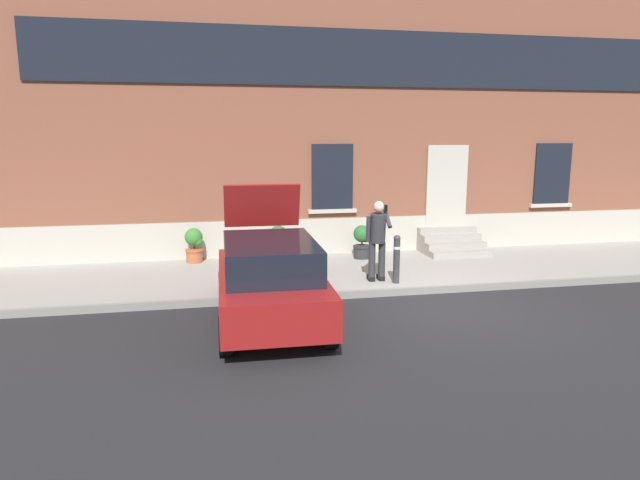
{
  "coord_description": "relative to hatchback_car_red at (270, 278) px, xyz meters",
  "views": [
    {
      "loc": [
        -4.18,
        -9.55,
        3.26
      ],
      "look_at": [
        -1.99,
        1.6,
        1.1
      ],
      "focal_mm": 30.9,
      "sensor_mm": 36.0,
      "label": 1
    }
  ],
  "objects": [
    {
      "name": "building_facade",
      "position": [
        3.25,
        5.51,
        2.93
      ],
      "size": [
        24.0,
        1.52,
        7.5
      ],
      "color": "brown",
      "rests_on": "ground"
    },
    {
      "name": "curb_edge",
      "position": [
        3.25,
        1.16,
        -0.72
      ],
      "size": [
        24.0,
        0.12,
        0.15
      ],
      "primitive_type": "cube",
      "color": "gray",
      "rests_on": "ground"
    },
    {
      "name": "bollard_near_person",
      "position": [
        2.87,
        1.57,
        -0.09
      ],
      "size": [
        0.15,
        0.15,
        1.04
      ],
      "color": "#333338",
      "rests_on": "sidewalk"
    },
    {
      "name": "entrance_stoop",
      "position": [
        5.37,
        4.34,
        -0.41
      ],
      "size": [
        1.64,
        1.28,
        0.64
      ],
      "color": "#9E998E",
      "rests_on": "sidewalk"
    },
    {
      "name": "planter_cream",
      "position": [
        0.69,
        4.42,
        -0.19
      ],
      "size": [
        0.44,
        0.44,
        0.86
      ],
      "color": "beige",
      "rests_on": "sidewalk"
    },
    {
      "name": "planter_charcoal",
      "position": [
        2.8,
        4.05,
        -0.19
      ],
      "size": [
        0.44,
        0.44,
        0.86
      ],
      "color": "#2D2D30",
      "rests_on": "sidewalk"
    },
    {
      "name": "person_on_phone",
      "position": [
        2.51,
        1.8,
        0.35
      ],
      "size": [
        0.51,
        0.47,
        1.75
      ],
      "rotation": [
        0.0,
        0.0,
        -0.2
      ],
      "color": "#2D2D33",
      "rests_on": "sidewalk"
    },
    {
      "name": "sidewalk",
      "position": [
        3.25,
        3.02,
        -0.72
      ],
      "size": [
        24.0,
        3.6,
        0.15
      ],
      "primitive_type": "cube",
      "color": "#99968E",
      "rests_on": "ground"
    },
    {
      "name": "ground_plane",
      "position": [
        3.25,
        0.22,
        -0.8
      ],
      "size": [
        80.0,
        80.0,
        0.0
      ],
      "primitive_type": "plane",
      "color": "#232326"
    },
    {
      "name": "hatchback_car_red",
      "position": [
        0.0,
        0.0,
        0.0
      ],
      "size": [
        1.84,
        4.09,
        2.34
      ],
      "color": "maroon",
      "rests_on": "ground"
    },
    {
      "name": "planter_terracotta",
      "position": [
        -1.42,
        4.41,
        -0.19
      ],
      "size": [
        0.44,
        0.44,
        0.86
      ],
      "color": "#B25B38",
      "rests_on": "sidewalk"
    }
  ]
}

